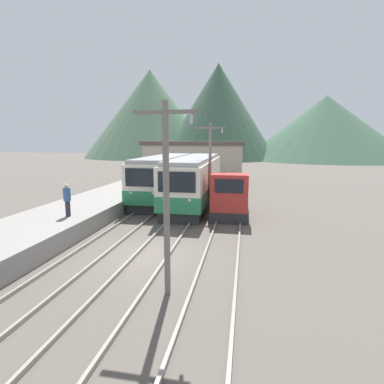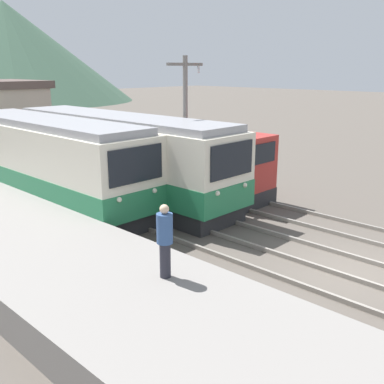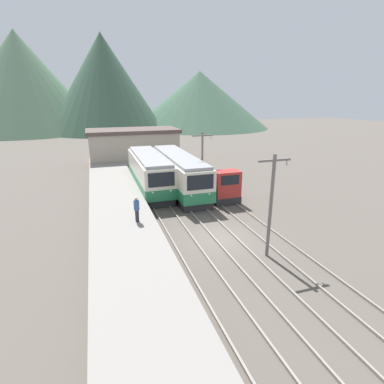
{
  "view_description": "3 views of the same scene",
  "coord_description": "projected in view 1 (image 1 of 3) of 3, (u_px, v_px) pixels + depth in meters",
  "views": [
    {
      "loc": [
        4.14,
        -12.09,
        5.04
      ],
      "look_at": [
        0.69,
        7.11,
        1.66
      ],
      "focal_mm": 28.0,
      "sensor_mm": 36.0,
      "label": 1
    },
    {
      "loc": [
        -11.87,
        -4.89,
        5.74
      ],
      "look_at": [
        -0.43,
        6.07,
        1.34
      ],
      "focal_mm": 42.0,
      "sensor_mm": 36.0,
      "label": 2
    },
    {
      "loc": [
        -7.61,
        -17.06,
        9.18
      ],
      "look_at": [
        0.02,
        6.39,
        1.34
      ],
      "focal_mm": 28.0,
      "sensor_mm": 36.0,
      "label": 3
    }
  ],
  "objects": [
    {
      "name": "ground_plane",
      "position": [
        149.0,
        255.0,
        13.3
      ],
      "size": [
        200.0,
        200.0,
        0.0
      ],
      "primitive_type": "plane",
      "color": "#564F47"
    },
    {
      "name": "platform_left",
      "position": [
        23.0,
        237.0,
        14.31
      ],
      "size": [
        4.5,
        54.0,
        0.96
      ],
      "primitive_type": "cube",
      "color": "gray",
      "rests_on": "ground"
    },
    {
      "name": "track_left",
      "position": [
        94.0,
        250.0,
        13.75
      ],
      "size": [
        1.54,
        60.0,
        0.14
      ],
      "color": "gray",
      "rests_on": "ground"
    },
    {
      "name": "track_center",
      "position": [
        153.0,
        254.0,
        13.26
      ],
      "size": [
        1.54,
        60.0,
        0.14
      ],
      "color": "gray",
      "rests_on": "ground"
    },
    {
      "name": "track_right",
      "position": [
        220.0,
        258.0,
        12.73
      ],
      "size": [
        1.54,
        60.0,
        0.14
      ],
      "color": "gray",
      "rests_on": "ground"
    },
    {
      "name": "commuter_train_left",
      "position": [
        165.0,
        180.0,
        25.43
      ],
      "size": [
        2.84,
        11.66,
        3.72
      ],
      "color": "#28282B",
      "rests_on": "ground"
    },
    {
      "name": "commuter_train_center",
      "position": [
        195.0,
        182.0,
        23.93
      ],
      "size": [
        2.84,
        13.22,
        3.74
      ],
      "color": "#28282B",
      "rests_on": "ground"
    },
    {
      "name": "shunting_locomotive",
      "position": [
        230.0,
        199.0,
        19.89
      ],
      "size": [
        2.4,
        4.64,
        3.0
      ],
      "color": "#28282B",
      "rests_on": "ground"
    },
    {
      "name": "catenary_mast_near",
      "position": [
        167.0,
        192.0,
        9.41
      ],
      "size": [
        2.0,
        0.2,
        6.22
      ],
      "color": "slate",
      "rests_on": "ground"
    },
    {
      "name": "catenary_mast_mid",
      "position": [
        210.0,
        164.0,
        20.66
      ],
      "size": [
        2.0,
        0.2,
        6.22
      ],
      "color": "slate",
      "rests_on": "ground"
    },
    {
      "name": "person_on_platform",
      "position": [
        67.0,
        199.0,
        16.12
      ],
      "size": [
        0.38,
        0.38,
        1.79
      ],
      "color": "#282833",
      "rests_on": "platform_left"
    },
    {
      "name": "station_building",
      "position": [
        195.0,
        160.0,
        38.5
      ],
      "size": [
        12.6,
        6.3,
        4.91
      ],
      "color": "#AD9E8E",
      "rests_on": "ground"
    },
    {
      "name": "mountain_backdrop",
      "position": [
        218.0,
        117.0,
        84.62
      ],
      "size": [
        90.31,
        44.81,
        25.75
      ],
      "color": "#3D5B47",
      "rests_on": "ground"
    }
  ]
}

